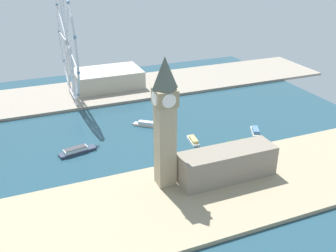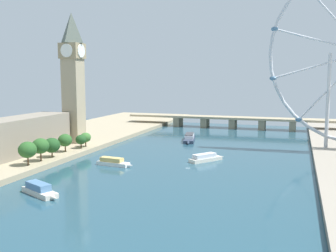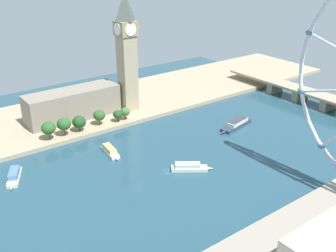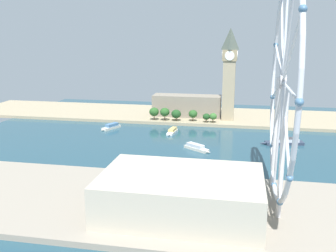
% 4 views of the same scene
% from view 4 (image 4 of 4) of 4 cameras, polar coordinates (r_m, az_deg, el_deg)
% --- Properties ---
extents(ground_plane, '(400.00, 400.00, 0.00)m').
position_cam_4_polar(ground_plane, '(312.73, 2.45, -3.03)').
color(ground_plane, '#234756').
extents(riverbank_left, '(90.00, 520.00, 3.00)m').
position_cam_4_polar(riverbank_left, '(423.06, 4.75, 1.54)').
color(riverbank_left, tan).
rests_on(riverbank_left, ground_plane).
extents(riverbank_right, '(90.00, 520.00, 3.00)m').
position_cam_4_polar(riverbank_right, '(206.25, -2.37, -11.61)').
color(riverbank_right, gray).
rests_on(riverbank_right, ground_plane).
extents(clock_tower, '(15.17, 15.17, 92.32)m').
position_cam_4_polar(clock_tower, '(392.69, 9.11, 7.79)').
color(clock_tower, tan).
rests_on(clock_tower, riverbank_left).
extents(parliament_block, '(22.00, 72.08, 22.60)m').
position_cam_4_polar(parliament_block, '(411.32, 2.82, 3.04)').
color(parliament_block, gray).
rests_on(parliament_block, riverbank_left).
extents(tree_row_embankment, '(11.73, 69.05, 13.17)m').
position_cam_4_polar(tree_row_embankment, '(387.85, 1.42, 1.87)').
color(tree_row_embankment, '#513823').
rests_on(tree_row_embankment, riverbank_left).
extents(ferris_wheel, '(121.11, 3.20, 122.91)m').
position_cam_4_polar(ferris_wheel, '(199.79, 16.73, 6.14)').
color(ferris_wheel, silver).
rests_on(ferris_wheel, riverbank_right).
extents(riverside_hall, '(51.06, 77.89, 20.37)m').
position_cam_4_polar(riverside_hall, '(189.18, 1.99, -10.13)').
color(riverside_hall, '#BCB29E').
rests_on(riverside_hall, riverbank_right).
extents(tour_boat_0, '(23.75, 14.46, 5.14)m').
position_cam_4_polar(tour_boat_0, '(372.91, -8.47, -0.10)').
color(tour_boat_0, beige).
rests_on(tour_boat_0, ground_plane).
extents(tour_boat_1, '(14.03, 36.64, 5.51)m').
position_cam_4_polar(tour_boat_1, '(331.24, 16.95, -2.26)').
color(tour_boat_1, '#2D384C').
rests_on(tour_boat_1, ground_plane).
extents(tour_boat_2, '(23.06, 7.89, 4.59)m').
position_cam_4_polar(tour_boat_2, '(352.59, 0.65, -0.77)').
color(tour_boat_2, white).
rests_on(tour_boat_2, ground_plane).
extents(tour_boat_3, '(18.48, 23.07, 4.70)m').
position_cam_4_polar(tour_boat_3, '(302.99, 4.26, -3.21)').
color(tour_boat_3, beige).
rests_on(tour_boat_3, ground_plane).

